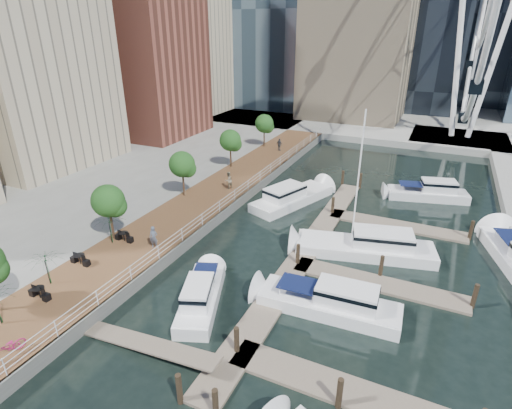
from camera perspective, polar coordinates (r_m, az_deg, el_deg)
The scene contains 18 objects.
ground at distance 26.28m, azimuth -6.66°, elevation -15.63°, with size 520.00×520.00×0.00m, color black.
boardwalk at distance 41.10m, azimuth -6.60°, elevation 0.66°, with size 6.00×60.00×1.00m, color brown.
seawall at distance 39.71m, azimuth -2.90°, elevation -0.07°, with size 0.25×60.00×1.00m, color #595954.
land_inland at distance 59.22m, azimuth -29.64°, elevation 4.98°, with size 48.00×90.00×1.00m, color gray.
land_far at distance 120.55m, azimuth 20.25°, elevation 14.92°, with size 200.00×114.00×1.00m, color gray.
pier at distance 70.87m, azimuth 26.96°, elevation 8.24°, with size 14.00×12.00×1.00m, color gray.
railing at distance 39.35m, azimuth -3.06°, elevation 1.32°, with size 0.10×60.00×1.05m, color white, non-canonical shape.
floating_docks at distance 31.58m, azimuth 15.79°, elevation -7.87°, with size 16.00×34.00×2.60m.
midrise_condos at distance 62.66m, azimuth -21.82°, elevation 19.46°, with size 19.00×67.00×28.00m.
street_trees at distance 40.25m, azimuth -10.53°, elevation 5.67°, with size 2.60×42.60×4.60m.
cafe_tables at distance 30.39m, azimuth -26.09°, elevation -9.03°, with size 2.50×13.70×0.74m.
yacht_foreground at distance 26.95m, azimuth 10.25°, elevation -14.73°, with size 2.62×9.78×2.15m, color white, non-canonical shape.
bicycle at distance 25.38m, azimuth -32.21°, elevation -17.07°, with size 0.72×2.06×1.08m, color #9C164F.
pedestrian_near at distance 31.78m, azimuth -14.42°, elevation -4.55°, with size 0.66×0.43×1.80m, color #4D5667.
pedestrian_mid at distance 42.13m, azimuth -3.96°, elevation 3.47°, with size 0.91×0.71×1.87m, color gray.
pedestrian_far at distance 55.68m, azimuth 3.37°, elevation 8.54°, with size 1.00×0.42×1.71m, color #30333C.
moored_yachts at distance 33.21m, azimuth 16.43°, elevation -7.26°, with size 27.12×38.80×11.50m.
cafe_seating at distance 30.09m, azimuth -26.55°, elevation -7.71°, with size 3.97×12.93×2.35m.
Camera 1 is at (11.17, -16.93, 16.72)m, focal length 28.00 mm.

